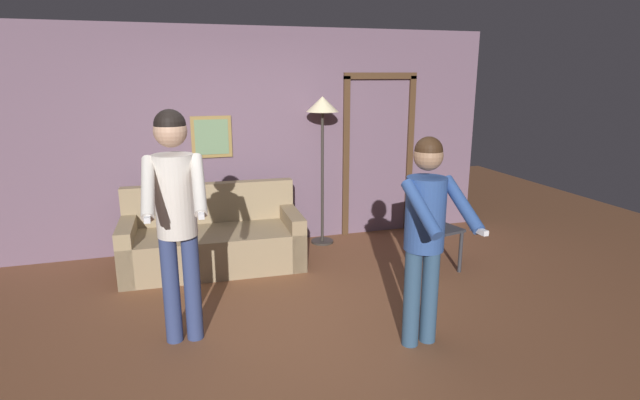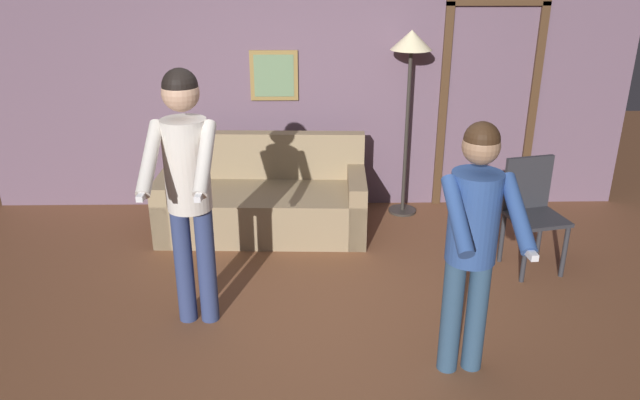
# 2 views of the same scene
# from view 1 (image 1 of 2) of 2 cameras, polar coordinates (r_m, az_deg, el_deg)

# --- Properties ---
(ground_plane) EXTENTS (12.00, 12.00, 0.00)m
(ground_plane) POSITION_cam_1_polar(r_m,az_deg,el_deg) (4.36, -4.41, -14.10)
(ground_plane) COLOR brown
(back_wall_assembly) EXTENTS (6.40, 0.10, 2.60)m
(back_wall_assembly) POSITION_cam_1_polar(r_m,az_deg,el_deg) (6.07, -9.08, 6.80)
(back_wall_assembly) COLOR #6B5264
(back_wall_assembly) RESTS_ON ground_plane
(couch) EXTENTS (1.93, 0.92, 0.87)m
(couch) POSITION_cam_1_polar(r_m,az_deg,el_deg) (5.61, -12.11, -4.69)
(couch) COLOR #937D5C
(couch) RESTS_ON ground_plane
(torchiere_lamp) EXTENTS (0.39, 0.39, 1.81)m
(torchiere_lamp) POSITION_cam_1_polar(r_m,az_deg,el_deg) (5.99, 0.28, 9.36)
(torchiere_lamp) COLOR #332D28
(torchiere_lamp) RESTS_ON ground_plane
(person_standing_left) EXTENTS (0.45, 0.68, 1.82)m
(person_standing_left) POSITION_cam_1_polar(r_m,az_deg,el_deg) (3.87, -16.17, -0.54)
(person_standing_left) COLOR navy
(person_standing_left) RESTS_ON ground_plane
(person_standing_right) EXTENTS (0.46, 0.61, 1.63)m
(person_standing_right) POSITION_cam_1_polar(r_m,az_deg,el_deg) (3.79, 12.01, -2.81)
(person_standing_right) COLOR #2D4A67
(person_standing_right) RESTS_ON ground_plane
(dining_chair_distant) EXTENTS (0.50, 0.50, 0.93)m
(dining_chair_distant) POSITION_cam_1_polar(r_m,az_deg,el_deg) (5.50, 12.68, -2.36)
(dining_chair_distant) COLOR #2D2D33
(dining_chair_distant) RESTS_ON ground_plane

